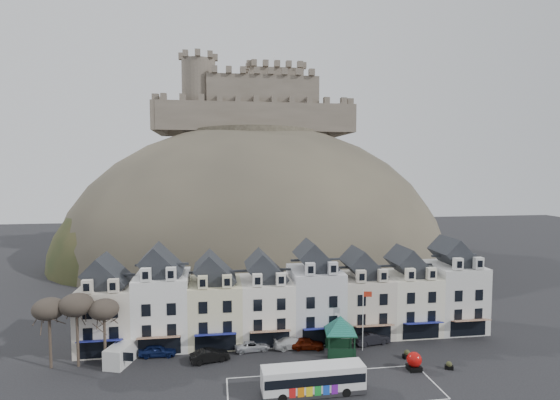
# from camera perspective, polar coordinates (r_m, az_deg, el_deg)

# --- Properties ---
(ground) EXTENTS (300.00, 300.00, 0.00)m
(ground) POSITION_cam_1_polar(r_m,az_deg,el_deg) (48.55, 4.91, -24.13)
(ground) COLOR black
(ground) RESTS_ON ground
(coach_bay_markings) EXTENTS (22.00, 7.50, 0.01)m
(coach_bay_markings) POSITION_cam_1_polar(r_m,az_deg,el_deg) (50.06, 6.98, -23.22)
(coach_bay_markings) COLOR silver
(coach_bay_markings) RESTS_ON ground
(townhouse_terrace) EXTENTS (54.40, 9.35, 11.80)m
(townhouse_terrace) POSITION_cam_1_polar(r_m,az_deg,el_deg) (61.04, 1.55, -12.68)
(townhouse_terrace) COLOR beige
(townhouse_terrace) RESTS_ON ground
(castle_hill) EXTENTS (100.00, 76.00, 68.00)m
(castle_hill) POSITION_cam_1_polar(r_m,az_deg,el_deg) (113.42, -2.54, -7.44)
(castle_hill) COLOR #3B372E
(castle_hill) RESTS_ON ground
(castle) EXTENTS (50.20, 22.20, 22.00)m
(castle) POSITION_cam_1_polar(r_m,az_deg,el_deg) (119.19, -3.32, 12.50)
(castle) COLOR brown
(castle) RESTS_ON ground
(tree_left_far) EXTENTS (3.61, 3.61, 8.24)m
(tree_left_far) POSITION_cam_1_polar(r_m,az_deg,el_deg) (57.74, -27.96, -12.52)
(tree_left_far) COLOR #322820
(tree_left_far) RESTS_ON ground
(tree_left_mid) EXTENTS (3.78, 3.78, 8.64)m
(tree_left_mid) POSITION_cam_1_polar(r_m,az_deg,el_deg) (56.73, -25.05, -12.36)
(tree_left_mid) COLOR #322820
(tree_left_mid) RESTS_ON ground
(tree_left_near) EXTENTS (3.43, 3.43, 7.84)m
(tree_left_near) POSITION_cam_1_polar(r_m,az_deg,el_deg) (56.15, -22.01, -13.17)
(tree_left_near) COLOR #322820
(tree_left_near) RESTS_ON ground
(bus) EXTENTS (10.62, 2.74, 2.98)m
(bus) POSITION_cam_1_polar(r_m,az_deg,el_deg) (48.12, 4.35, -22.19)
(bus) COLOR #262628
(bus) RESTS_ON ground
(bus_shelter) EXTENTS (7.44, 7.44, 4.78)m
(bus_shelter) POSITION_cam_1_polar(r_m,az_deg,el_deg) (56.64, 7.89, -15.78)
(bus_shelter) COLOR black
(bus_shelter) RESTS_ON ground
(red_buoy) EXTENTS (1.70, 1.70, 2.10)m
(red_buoy) POSITION_cam_1_polar(r_m,az_deg,el_deg) (55.14, 17.12, -19.46)
(red_buoy) COLOR black
(red_buoy) RESTS_ON ground
(flagpole) EXTENTS (1.12, 0.26, 7.82)m
(flagpole) POSITION_cam_1_polar(r_m,az_deg,el_deg) (57.74, 10.87, -14.62)
(flagpole) COLOR silver
(flagpole) RESTS_ON ground
(white_van) EXTENTS (3.64, 5.45, 2.29)m
(white_van) POSITION_cam_1_polar(r_m,az_deg,el_deg) (57.84, -19.88, -18.28)
(white_van) COLOR silver
(white_van) RESTS_ON ground
(planter_west) EXTENTS (1.13, 0.78, 1.03)m
(planter_west) POSITION_cam_1_polar(r_m,az_deg,el_deg) (58.16, 16.25, -18.76)
(planter_west) COLOR black
(planter_west) RESTS_ON ground
(planter_east) EXTENTS (1.04, 0.79, 0.93)m
(planter_east) POSITION_cam_1_polar(r_m,az_deg,el_deg) (56.81, 21.21, -19.51)
(planter_east) COLOR black
(planter_east) RESTS_ON ground
(car_navy) EXTENTS (4.60, 2.06, 1.53)m
(car_navy) POSITION_cam_1_polar(r_m,az_deg,el_deg) (58.47, -15.68, -18.34)
(car_navy) COLOR #0E1947
(car_navy) RESTS_ON ground
(car_black) EXTENTS (4.86, 2.68, 1.52)m
(car_black) POSITION_cam_1_polar(r_m,az_deg,el_deg) (55.72, -9.14, -19.41)
(car_black) COLOR black
(car_black) RESTS_ON ground
(car_silver) EXTENTS (4.70, 2.63, 1.27)m
(car_silver) POSITION_cam_1_polar(r_m,az_deg,el_deg) (58.22, -3.63, -18.43)
(car_silver) COLOR silver
(car_silver) RESTS_ON ground
(car_white) EXTENTS (5.40, 2.71, 1.51)m
(car_white) POSITION_cam_1_polar(r_m,az_deg,el_deg) (58.79, 1.69, -18.06)
(car_white) COLOR silver
(car_white) RESTS_ON ground
(car_maroon) EXTENTS (4.44, 2.32, 1.44)m
(car_maroon) POSITION_cam_1_polar(r_m,az_deg,el_deg) (58.59, 3.57, -18.18)
(car_maroon) COLOR #521204
(car_maroon) RESTS_ON ground
(car_charcoal) EXTENTS (5.01, 2.46, 1.58)m
(car_charcoal) POSITION_cam_1_polar(r_m,az_deg,el_deg) (61.03, 11.87, -17.26)
(car_charcoal) COLOR black
(car_charcoal) RESTS_ON ground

